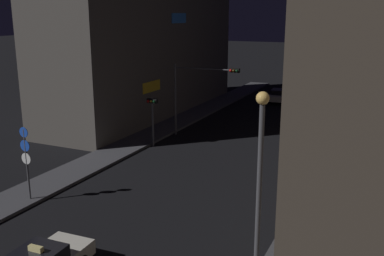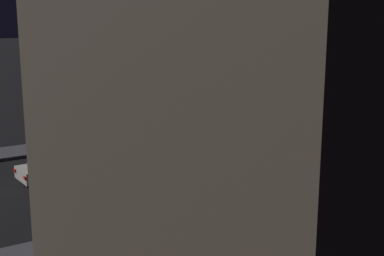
# 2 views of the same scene
# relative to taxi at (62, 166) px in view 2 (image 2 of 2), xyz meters

# --- Properties ---
(sidewalk_left) EXTENTS (2.66, 58.90, 0.17)m
(sidewalk_left) POSITION_rel_taxi_xyz_m (-6.64, 20.56, -0.65)
(sidewalk_left) COLOR #424247
(sidewalk_left) RESTS_ON ground_plane
(taxi) EXTENTS (2.00, 4.53, 1.62)m
(taxi) POSITION_rel_taxi_xyz_m (0.00, 0.00, 0.00)
(taxi) COLOR silver
(taxi) RESTS_ON ground_plane
(traffic_light_overhead) EXTENTS (5.45, 0.42, 5.77)m
(traffic_light_overhead) POSITION_rel_taxi_xyz_m (-3.02, 20.80, 3.46)
(traffic_light_overhead) COLOR #47474C
(traffic_light_overhead) RESTS_ON ground_plane
(traffic_light_left_kerb) EXTENTS (0.80, 0.42, 3.70)m
(traffic_light_left_kerb) POSITION_rel_taxi_xyz_m (-5.06, 17.09, 1.92)
(traffic_light_left_kerb) COLOR #47474C
(traffic_light_left_kerb) RESTS_ON ground_plane
(sign_pole_left) EXTENTS (0.61, 0.10, 3.90)m
(sign_pole_left) POSITION_rel_taxi_xyz_m (-5.87, 5.52, 1.77)
(sign_pole_left) COLOR #47474C
(sign_pole_left) RESTS_ON sidewalk_left
(street_lamp_near_block) EXTENTS (0.40, 0.40, 7.30)m
(street_lamp_near_block) POSITION_rel_taxi_xyz_m (7.59, 1.69, 3.84)
(street_lamp_near_block) COLOR #47474C
(street_lamp_near_block) RESTS_ON sidewalk_right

